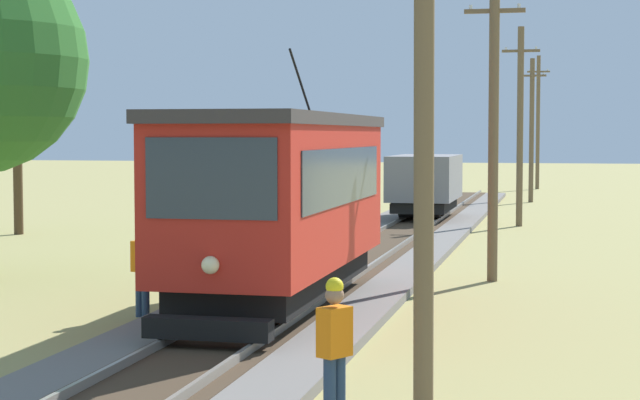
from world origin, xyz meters
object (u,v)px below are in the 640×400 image
(utility_pole_mid, at_px, (494,125))
(utility_pole_horizon, at_px, (538,121))
(utility_pole_distant, at_px, (532,129))
(utility_pole_far, at_px, (520,124))
(gravel_pile, at_px, (299,213))
(freight_car, at_px, (425,183))
(track_worker, at_px, (335,346))
(tree_right_far, at_px, (16,91))
(second_worker, at_px, (142,265))
(utility_pole_near_tram, at_px, (424,115))
(red_tram, at_px, (280,200))

(utility_pole_mid, bearing_deg, utility_pole_horizon, 90.00)
(utility_pole_mid, xyz_separation_m, utility_pole_distant, (0.00, 29.94, 0.07))
(utility_pole_far, bearing_deg, gravel_pile, -172.05)
(utility_pole_distant, xyz_separation_m, utility_pole_horizon, (0.00, 13.24, 0.54))
(freight_car, relative_size, track_worker, 2.91)
(utility_pole_horizon, xyz_separation_m, tree_right_far, (-16.67, -34.95, 0.65))
(track_worker, bearing_deg, utility_pole_distant, 120.11)
(freight_car, bearing_deg, utility_pole_horizon, 82.38)
(freight_car, xyz_separation_m, gravel_pile, (-4.57, -1.88, -1.12))
(second_worker, bearing_deg, utility_pole_near_tram, 67.66)
(gravel_pile, bearing_deg, utility_pole_near_tram, -72.97)
(utility_pole_far, xyz_separation_m, track_worker, (-0.97, -28.35, -2.82))
(red_tram, distance_m, second_worker, 2.85)
(utility_pole_near_tram, relative_size, track_worker, 3.99)
(utility_pole_near_tram, bearing_deg, freight_car, 97.22)
(utility_pole_distant, xyz_separation_m, second_worker, (-6.09, -36.33, -2.75))
(red_tram, height_order, utility_pole_distant, utility_pole_distant)
(utility_pole_distant, bearing_deg, second_worker, -99.52)
(utility_pole_horizon, bearing_deg, tree_right_far, -115.51)
(utility_pole_far, height_order, utility_pole_horizon, utility_pole_horizon)
(utility_pole_mid, bearing_deg, utility_pole_distant, 90.00)
(utility_pole_distant, height_order, gravel_pile, utility_pole_distant)
(gravel_pile, distance_m, second_worker, 20.68)
(second_worker, bearing_deg, utility_pole_mid, 159.53)
(freight_car, distance_m, utility_pole_mid, 16.59)
(freight_car, distance_m, gravel_pile, 5.06)
(utility_pole_far, height_order, second_worker, utility_pole_far)
(red_tram, relative_size, utility_pole_horizon, 1.02)
(utility_pole_near_tram, relative_size, utility_pole_far, 0.96)
(utility_pole_mid, relative_size, track_worker, 4.00)
(utility_pole_far, height_order, tree_right_far, utility_pole_far)
(track_worker, bearing_deg, second_worker, 159.06)
(gravel_pile, bearing_deg, utility_pole_far, 7.95)
(utility_pole_distant, distance_m, utility_pole_horizon, 13.26)
(utility_pole_distant, bearing_deg, utility_pole_mid, -90.00)
(track_worker, bearing_deg, red_tram, 141.14)
(red_tram, bearing_deg, utility_pole_distant, 84.18)
(utility_pole_mid, height_order, track_worker, utility_pole_mid)
(tree_right_far, bearing_deg, red_tram, -46.74)
(utility_pole_near_tram, relative_size, tree_right_far, 1.07)
(utility_pole_far, xyz_separation_m, second_worker, (-6.09, -21.71, -2.82))
(freight_car, relative_size, utility_pole_far, 0.70)
(freight_car, relative_size, utility_pole_distant, 0.71)
(utility_pole_mid, height_order, utility_pole_horizon, utility_pole_horizon)
(red_tram, bearing_deg, utility_pole_far, 80.18)
(red_tram, height_order, utility_pole_near_tram, utility_pole_near_tram)
(utility_pole_far, bearing_deg, utility_pole_mid, -90.00)
(track_worker, bearing_deg, gravel_pile, 136.28)
(utility_pole_near_tram, xyz_separation_m, tree_right_far, (-16.67, 20.83, 1.27))
(utility_pole_near_tram, distance_m, tree_right_far, 26.71)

